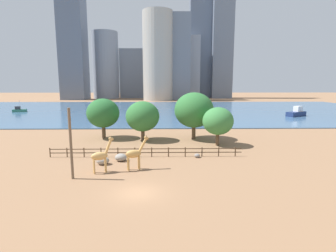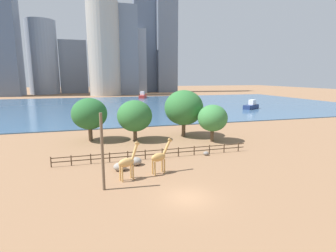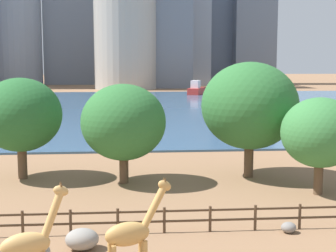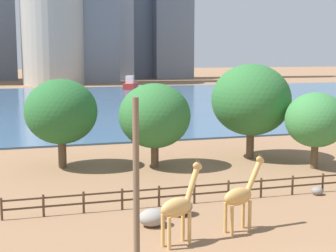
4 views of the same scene
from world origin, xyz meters
name	(u,v)px [view 2 (image 2 of 4)]	position (x,y,z in m)	size (l,w,h in m)	color
ground_plane	(115,105)	(0.00, 80.00, 0.00)	(400.00, 400.00, 0.00)	#8C6647
harbor_water	(116,106)	(0.00, 77.00, 0.10)	(180.00, 86.00, 0.20)	#3D6084
giraffe_tall	(128,162)	(-4.62, 5.65, 1.93)	(2.59, 1.40, 4.13)	tan
giraffe_companion	(160,157)	(-0.94, 6.57, 1.91)	(2.80, 1.36, 4.01)	tan
utility_pole	(102,152)	(-7.16, 3.74, 3.74)	(0.28, 0.28, 7.48)	brown
boulder_near_fence	(120,167)	(-5.12, 8.64, 0.48)	(1.57, 1.28, 0.96)	gray
boulder_by_pole	(206,153)	(6.90, 11.50, 0.27)	(0.75, 0.72, 0.54)	gray
boulder_small	(136,161)	(-3.13, 10.05, 0.49)	(1.51, 1.30, 0.97)	gray
enclosure_fence	(155,153)	(-0.17, 12.00, 0.76)	(26.12, 0.14, 1.30)	#4C3826
tree_left_large	(135,116)	(-1.24, 22.55, 4.25)	(5.84, 5.84, 6.89)	brown
tree_center_broad	(213,118)	(11.07, 18.48, 3.96)	(4.91, 4.91, 6.19)	brown
tree_right_tall	(89,114)	(-8.51, 24.50, 4.61)	(5.84, 5.84, 7.26)	brown
tree_left_small	(184,108)	(7.82, 23.63, 5.22)	(6.97, 6.97, 8.37)	brown
boat_sailboat	(143,96)	(16.01, 109.63, 1.32)	(5.30, 8.01, 3.32)	#B22D28
boat_tug	(251,106)	(42.63, 55.27, 1.22)	(7.10, 5.66, 3.00)	navy
skyline_tower_needle	(135,62)	(20.07, 158.89, 20.59)	(13.39, 13.35, 41.17)	#939EAD
skyline_block_central	(166,35)	(42.56, 161.99, 39.36)	(13.76, 11.97, 78.72)	slate
skyline_tower_glass	(74,67)	(-19.26, 168.78, 16.92)	(16.97, 13.70, 33.83)	slate
skyline_block_left	(43,58)	(-36.88, 161.11, 22.20)	(17.73, 17.73, 44.39)	gray
skyline_block_right	(1,22)	(-53.55, 146.97, 39.88)	(14.89, 14.57, 79.76)	slate
skyline_tower_short	(104,50)	(-0.79, 137.76, 25.82)	(17.89, 17.89, 51.63)	#ADA89E
skyline_block_wide	(122,51)	(9.92, 142.80, 25.69)	(17.87, 11.60, 51.38)	slate
skyline_tower_far	(146,16)	(29.68, 165.93, 51.69)	(17.63, 8.52, 103.38)	slate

